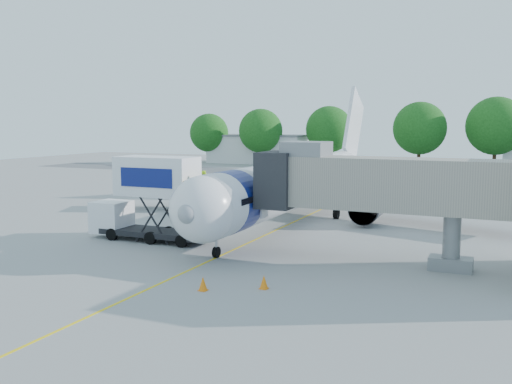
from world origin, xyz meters
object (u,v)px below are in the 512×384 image
at_px(jet_bridge, 367,184).
at_px(catering_hiloader, 149,199).
at_px(ground_tug, 198,291).
at_px(aircraft, 298,183).

distance_m(jet_bridge, catering_hiloader, 14.35).
xyz_separation_m(jet_bridge, catering_hiloader, (-14.26, -0.00, -1.58)).
bearing_deg(ground_tug, jet_bridge, 91.96).
xyz_separation_m(jet_bridge, ground_tug, (-4.50, -10.65, -3.59)).
relative_size(catering_hiloader, ground_tug, 2.13).
bearing_deg(jet_bridge, ground_tug, -112.89).
height_order(jet_bridge, ground_tug, jet_bridge).
bearing_deg(aircraft, ground_tug, -80.88).
bearing_deg(ground_tug, aircraft, 123.98).
relative_size(aircraft, jet_bridge, 2.71).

